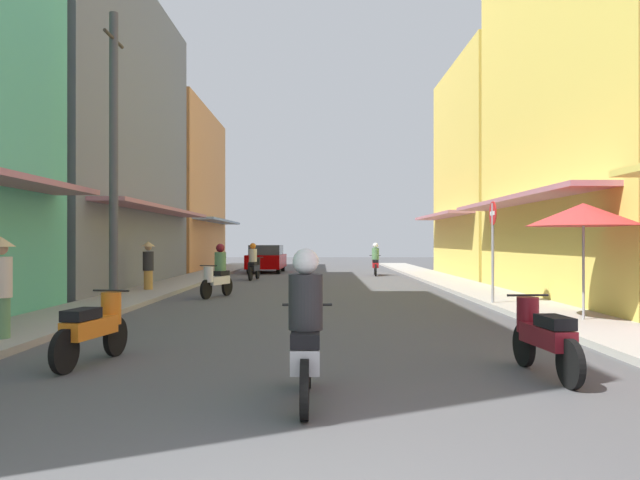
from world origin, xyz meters
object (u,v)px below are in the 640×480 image
motorbike_white (216,273)px  utility_pole (112,160)px  motorbike_silver (305,334)px  motorbike_maroon (542,335)px  parked_car (265,259)px  street_sign_no_entry (491,239)px  motorbike_red (374,261)px  motorbike_orange (92,326)px  vendor_umbrella (582,215)px  pedestrian_midway (147,264)px  motorbike_black (253,263)px

motorbike_white → utility_pole: 5.26m
motorbike_silver → motorbike_white: bearing=103.6°
motorbike_maroon → parked_car: 25.67m
utility_pole → street_sign_no_entry: bearing=8.5°
motorbike_red → motorbike_orange: motorbike_red is taller
motorbike_white → utility_pole: utility_pole is taller
motorbike_orange → vendor_umbrella: vendor_umbrella is taller
parked_car → motorbike_silver: bearing=-84.2°
motorbike_orange → pedestrian_midway: 11.56m
motorbike_black → motorbike_maroon: 19.67m
motorbike_orange → parked_car: (0.22, 24.30, 0.24)m
motorbike_silver → motorbike_black: bearing=97.6°
motorbike_black → motorbike_maroon: (5.56, -18.87, -0.20)m
motorbike_black → street_sign_no_entry: 13.16m
motorbike_silver → street_sign_no_entry: street_sign_no_entry is taller
utility_pole → motorbike_white: bearing=67.7°
motorbike_white → motorbike_black: same height
motorbike_white → street_sign_no_entry: size_ratio=0.65×
motorbike_silver → utility_pole: size_ratio=0.26×
motorbike_red → parked_car: (-5.49, 2.85, 0.04)m
motorbike_black → motorbike_orange: size_ratio=1.01×
motorbike_silver → pedestrian_midway: bearing=111.7°
motorbike_maroon → parked_car: size_ratio=0.44×
motorbike_silver → pedestrian_midway: (-5.31, 13.33, 0.22)m
motorbike_white → pedestrian_midway: bearing=149.6°
utility_pole → street_sign_no_entry: 9.30m
parked_car → utility_pole: utility_pole is taller
motorbike_white → motorbike_red: 12.90m
motorbike_black → pedestrian_midway: size_ratio=1.10×
motorbike_white → street_sign_no_entry: bearing=-20.6°
motorbike_white → motorbike_orange: (-0.03, -9.87, -0.20)m
motorbike_red → pedestrian_midway: pedestrian_midway is taller
street_sign_no_entry → motorbike_maroon: bearing=-101.4°
motorbike_orange → parked_car: size_ratio=0.43×
vendor_umbrella → utility_pole: utility_pole is taller
street_sign_no_entry → motorbike_silver: bearing=-116.0°
motorbike_silver → parked_car: (-2.68, 26.33, 0.04)m
motorbike_red → pedestrian_midway: (-8.12, -10.15, 0.22)m
motorbike_silver → street_sign_no_entry: bearing=64.0°
motorbike_red → utility_pole: utility_pole is taller
motorbike_orange → vendor_umbrella: (8.21, 3.78, 1.67)m
street_sign_no_entry → utility_pole: bearing=-171.5°
motorbike_orange → vendor_umbrella: size_ratio=0.75×
motorbike_white → motorbike_black: 8.25m
motorbike_red → motorbike_maroon: bearing=-89.8°
motorbike_red → parked_car: size_ratio=0.44×
motorbike_maroon → vendor_umbrella: 5.41m
motorbike_black → motorbike_red: (5.49, 3.34, 0.00)m
vendor_umbrella → motorbike_black: bearing=119.1°
motorbike_maroon → parked_car: parked_car is taller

